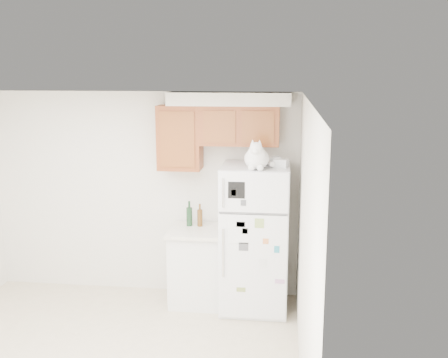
% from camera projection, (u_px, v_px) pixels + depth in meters
% --- Properties ---
extents(room_shell, '(3.84, 4.04, 2.52)m').
position_uv_depth(room_shell, '(104.00, 192.00, 4.67)').
color(room_shell, silver).
rests_on(room_shell, ground_plane).
extents(refrigerator, '(0.76, 0.78, 1.70)m').
position_uv_depth(refrigerator, '(255.00, 238.00, 6.01)').
color(refrigerator, white).
rests_on(refrigerator, ground_plane).
extents(base_counter, '(0.64, 0.64, 0.92)m').
position_uv_depth(base_counter, '(197.00, 265.00, 6.24)').
color(base_counter, white).
rests_on(base_counter, ground_plane).
extents(cat, '(0.33, 0.48, 0.34)m').
position_uv_depth(cat, '(257.00, 157.00, 5.61)').
color(cat, white).
rests_on(cat, refrigerator).
extents(storage_box_back, '(0.21, 0.18, 0.10)m').
position_uv_depth(storage_box_back, '(272.00, 161.00, 5.83)').
color(storage_box_back, white).
rests_on(storage_box_back, refrigerator).
extents(storage_box_front, '(0.18, 0.15, 0.09)m').
position_uv_depth(storage_box_front, '(281.00, 163.00, 5.73)').
color(storage_box_front, white).
rests_on(storage_box_front, refrigerator).
extents(bottle_green, '(0.07, 0.07, 0.30)m').
position_uv_depth(bottle_green, '(189.00, 213.00, 6.24)').
color(bottle_green, '#19381E').
rests_on(bottle_green, base_counter).
extents(bottle_amber, '(0.06, 0.06, 0.27)m').
position_uv_depth(bottle_amber, '(200.00, 215.00, 6.22)').
color(bottle_amber, '#593814').
rests_on(bottle_amber, base_counter).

